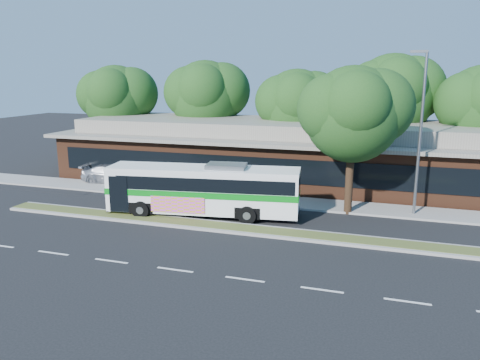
{
  "coord_description": "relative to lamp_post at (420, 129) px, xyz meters",
  "views": [
    {
      "loc": [
        8.0,
        -21.19,
        7.82
      ],
      "look_at": [
        0.14,
        3.28,
        2.0
      ],
      "focal_mm": 35.0,
      "sensor_mm": 36.0,
      "label": 1
    }
  ],
  "objects": [
    {
      "name": "ground",
      "position": [
        -9.56,
        -6.0,
        -4.9
      ],
      "size": [
        120.0,
        120.0,
        0.0
      ],
      "primitive_type": "plane",
      "color": "black",
      "rests_on": "ground"
    },
    {
      "name": "median_strip",
      "position": [
        -9.56,
        -5.4,
        -4.83
      ],
      "size": [
        26.0,
        1.1,
        0.15
      ],
      "primitive_type": "cube",
      "color": "#495C27",
      "rests_on": "ground"
    },
    {
      "name": "sidewalk",
      "position": [
        -9.56,
        0.4,
        -4.84
      ],
      "size": [
        44.0,
        2.6,
        0.12
      ],
      "primitive_type": "cube",
      "color": "gray",
      "rests_on": "ground"
    },
    {
      "name": "parking_lot",
      "position": [
        -27.56,
        4.0,
        -4.9
      ],
      "size": [
        14.0,
        12.0,
        0.01
      ],
      "primitive_type": "cube",
      "color": "black",
      "rests_on": "ground"
    },
    {
      "name": "plaza_building",
      "position": [
        -9.56,
        6.99,
        -2.77
      ],
      "size": [
        33.2,
        11.2,
        4.45
      ],
      "color": "#4F2A19",
      "rests_on": "ground"
    },
    {
      "name": "lamp_post",
      "position": [
        0.0,
        0.0,
        0.0
      ],
      "size": [
        0.93,
        0.18,
        9.07
      ],
      "color": "slate",
      "rests_on": "ground"
    },
    {
      "name": "tree_bg_a",
      "position": [
        -24.15,
        9.14,
        0.97
      ],
      "size": [
        6.47,
        5.8,
        8.63
      ],
      "color": "black",
      "rests_on": "ground"
    },
    {
      "name": "tree_bg_b",
      "position": [
        -16.13,
        10.14,
        1.24
      ],
      "size": [
        6.69,
        6.0,
        9.0
      ],
      "color": "black",
      "rests_on": "ground"
    },
    {
      "name": "tree_bg_c",
      "position": [
        -8.16,
        9.13,
        0.69
      ],
      "size": [
        6.24,
        5.6,
        8.26
      ],
      "color": "black",
      "rests_on": "ground"
    },
    {
      "name": "tree_bg_d",
      "position": [
        -1.12,
        10.15,
        1.52
      ],
      "size": [
        6.91,
        6.2,
        9.37
      ],
      "color": "black",
      "rests_on": "ground"
    },
    {
      "name": "transit_bus",
      "position": [
        -11.26,
        -3.59,
        -3.22
      ],
      "size": [
        10.97,
        3.8,
        3.02
      ],
      "rotation": [
        0.0,
        0.0,
        0.14
      ],
      "color": "white",
      "rests_on": "ground"
    },
    {
      "name": "sedan",
      "position": [
        -20.61,
        1.8,
        -4.22
      ],
      "size": [
        4.84,
        2.31,
        1.36
      ],
      "primitive_type": "imported",
      "rotation": [
        0.0,
        0.0,
        1.66
      ],
      "color": "#BABCC2",
      "rests_on": "ground"
    },
    {
      "name": "sidewalk_tree",
      "position": [
        -3.18,
        -0.57,
        0.89
      ],
      "size": [
        5.93,
        5.32,
        8.33
      ],
      "color": "black",
      "rests_on": "ground"
    }
  ]
}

